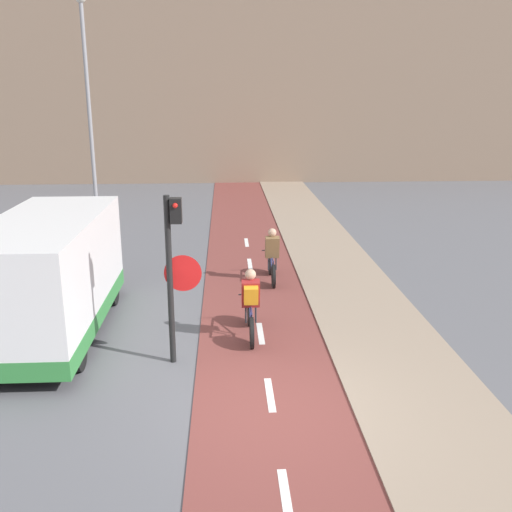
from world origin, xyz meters
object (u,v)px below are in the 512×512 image
object	(u,v)px
traffic_light_pole	(174,262)
cyclist_near	(251,305)
cyclist_far	(272,257)
van	(49,279)
street_lamp_far	(88,93)

from	to	relation	value
traffic_light_pole	cyclist_near	bearing A→B (deg)	36.11
cyclist_far	van	distance (m)	5.77
cyclist_far	traffic_light_pole	bearing A→B (deg)	-114.83
cyclist_near	van	size ratio (longest dim) A/B	0.34
cyclist_near	van	bearing A→B (deg)	174.34
van	cyclist_near	bearing A→B (deg)	-5.66
traffic_light_pole	van	size ratio (longest dim) A/B	0.61
traffic_light_pole	street_lamp_far	world-z (taller)	street_lamp_far
cyclist_far	van	bearing A→B (deg)	-146.45
cyclist_far	van	world-z (taller)	van
street_lamp_far	traffic_light_pole	bearing A→B (deg)	-71.25
street_lamp_far	cyclist_far	size ratio (longest dim) A/B	4.69
cyclist_near	van	world-z (taller)	van
street_lamp_far	cyclist_near	distance (m)	12.15
street_lamp_far	cyclist_far	bearing A→B (deg)	-48.07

